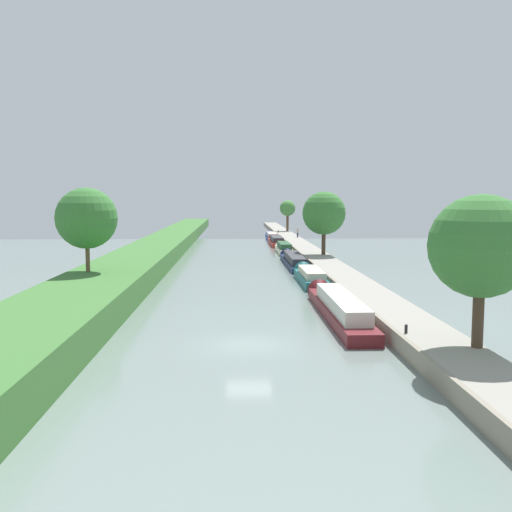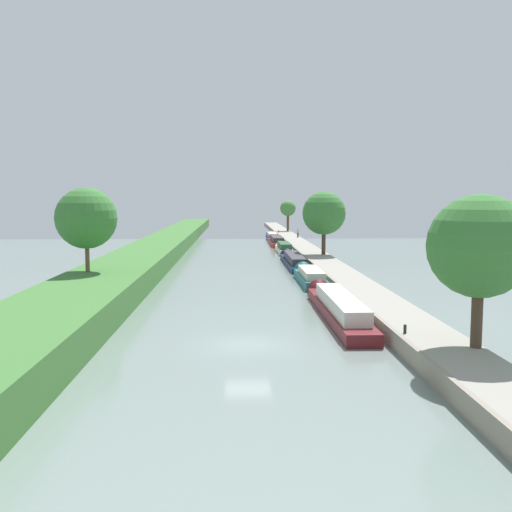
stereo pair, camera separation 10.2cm
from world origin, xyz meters
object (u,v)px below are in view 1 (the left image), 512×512
object	(u,v)px
narrowboat_cream	(284,248)
person_walking	(298,232)
mooring_bollard_far	(278,231)
narrowboat_teal	(310,276)
narrowboat_navy	(293,260)
narrowboat_maroon	(338,307)
narrowboat_blue	(271,236)
narrowboat_red	(276,241)
mooring_bollard_near	(406,329)

from	to	relation	value
narrowboat_cream	person_walking	distance (m)	18.58
person_walking	mooring_bollard_far	distance (m)	14.34
narrowboat_teal	narrowboat_navy	size ratio (longest dim) A/B	0.66
narrowboat_maroon	narrowboat_blue	xyz separation A→B (m)	(0.23, 71.93, -0.14)
narrowboat_teal	narrowboat_cream	bearing A→B (deg)	89.92
narrowboat_maroon	person_walking	world-z (taller)	person_walking
narrowboat_cream	narrowboat_red	xyz separation A→B (m)	(-0.06, 14.10, -0.02)
narrowboat_maroon	narrowboat_blue	bearing A→B (deg)	89.81
narrowboat_teal	narrowboat_cream	distance (m)	28.95
narrowboat_navy	narrowboat_red	xyz separation A→B (m)	(0.08, 29.12, 0.05)
narrowboat_blue	mooring_bollard_far	world-z (taller)	mooring_bollard_far
narrowboat_teal	mooring_bollard_far	bearing A→B (deg)	88.33
narrowboat_red	narrowboat_blue	bearing A→B (deg)	89.71
narrowboat_red	narrowboat_blue	size ratio (longest dim) A/B	1.14
mooring_bollard_far	narrowboat_maroon	bearing A→B (deg)	-91.47
narrowboat_maroon	narrowboat_teal	bearing A→B (deg)	89.33
narrowboat_red	narrowboat_navy	bearing A→B (deg)	-90.16
narrowboat_maroon	mooring_bollard_near	size ratio (longest dim) A/B	37.36
narrowboat_blue	mooring_bollard_near	xyz separation A→B (m)	(1.73, -80.75, 0.64)
narrowboat_maroon	narrowboat_teal	size ratio (longest dim) A/B	1.54
narrowboat_red	person_walking	bearing A→B (deg)	44.23
narrowboat_maroon	narrowboat_red	bearing A→B (deg)	89.84
narrowboat_teal	mooring_bollard_far	distance (m)	61.21
narrowboat_teal	narrowboat_cream	world-z (taller)	narrowboat_cream
narrowboat_teal	narrowboat_navy	xyz separation A→B (m)	(-0.10, 13.94, -0.02)
narrowboat_cream	narrowboat_blue	xyz separation A→B (m)	(0.01, 27.30, -0.09)
narrowboat_navy	narrowboat_cream	xyz separation A→B (m)	(0.14, 15.01, 0.07)
narrowboat_teal	person_walking	size ratio (longest dim) A/B	6.59
person_walking	mooring_bollard_far	bearing A→B (deg)	99.25
narrowboat_navy	mooring_bollard_far	size ratio (longest dim) A/B	36.59
narrowboat_maroon	mooring_bollard_far	bearing A→B (deg)	88.53
narrowboat_navy	person_walking	distance (m)	33.40
narrowboat_maroon	narrowboat_navy	world-z (taller)	narrowboat_maroon
narrowboat_red	mooring_bollard_near	bearing A→B (deg)	-88.47
narrowboat_teal	narrowboat_navy	world-z (taller)	narrowboat_teal
narrowboat_cream	narrowboat_red	size ratio (longest dim) A/B	0.82
narrowboat_red	mooring_bollard_far	xyz separation A→B (m)	(1.80, 18.13, 0.57)
narrowboat_blue	narrowboat_maroon	bearing A→B (deg)	-90.19
narrowboat_maroon	narrowboat_navy	xyz separation A→B (m)	(0.08, 29.62, -0.11)
narrowboat_blue	narrowboat_red	bearing A→B (deg)	-90.29
narrowboat_cream	mooring_bollard_far	bearing A→B (deg)	86.90
narrowboat_maroon	narrowboat_cream	world-z (taller)	narrowboat_maroon
person_walking	mooring_bollard_far	world-z (taller)	person_walking
narrowboat_cream	mooring_bollard_near	distance (m)	53.48
mooring_bollard_near	narrowboat_navy	bearing A→B (deg)	92.81
narrowboat_teal	person_walking	distance (m)	47.24
narrowboat_navy	narrowboat_cream	distance (m)	15.02
mooring_bollard_far	person_walking	bearing A→B (deg)	-80.75
narrowboat_navy	mooring_bollard_near	bearing A→B (deg)	-87.19
narrowboat_red	narrowboat_blue	distance (m)	13.20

